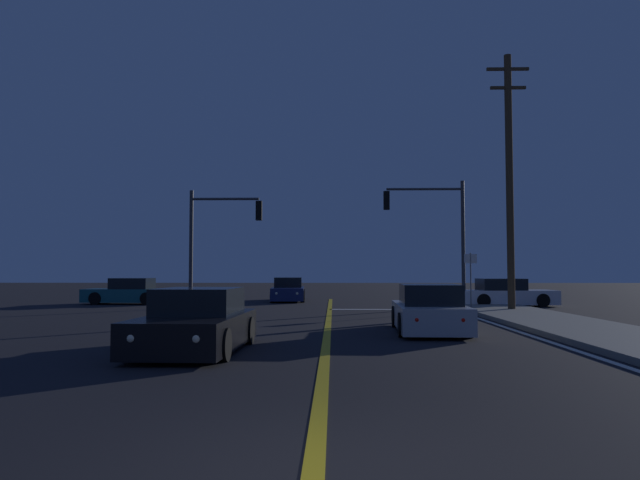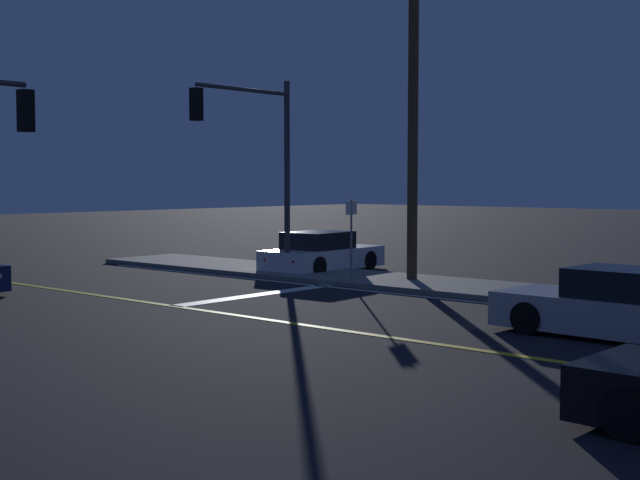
# 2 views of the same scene
# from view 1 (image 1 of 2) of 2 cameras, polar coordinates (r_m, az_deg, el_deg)

# --- Properties ---
(sidewalk_right) EXTENTS (3.20, 41.42, 0.15)m
(sidewalk_right) POSITION_cam_1_polar(r_m,az_deg,el_deg) (17.91, 24.74, -7.96)
(sidewalk_right) COLOR slate
(sidewalk_right) RESTS_ON ground
(lane_line_center) EXTENTS (0.20, 39.12, 0.01)m
(lane_line_center) POSITION_cam_1_polar(r_m,az_deg,el_deg) (16.47, 0.70, -8.93)
(lane_line_center) COLOR gold
(lane_line_center) RESTS_ON ground
(lane_line_edge_right) EXTENTS (0.16, 39.12, 0.01)m
(lane_line_edge_right) POSITION_cam_1_polar(r_m,az_deg,el_deg) (17.28, 19.05, -8.49)
(lane_line_edge_right) COLOR silver
(lane_line_edge_right) RESTS_ON ground
(stop_bar) EXTENTS (5.63, 0.50, 0.01)m
(stop_bar) POSITION_cam_1_polar(r_m,az_deg,el_deg) (26.58, 7.05, -6.64)
(stop_bar) COLOR silver
(stop_bar) RESTS_ON ground
(car_following_oncoming_teal) EXTENTS (4.38, 1.98, 1.34)m
(car_following_oncoming_teal) POSITION_cam_1_polar(r_m,az_deg,el_deg) (32.37, -17.93, -4.84)
(car_following_oncoming_teal) COLOR #195960
(car_following_oncoming_teal) RESTS_ON ground
(car_far_approaching_black) EXTENTS (2.10, 4.43, 1.34)m
(car_far_approaching_black) POSITION_cam_1_polar(r_m,az_deg,el_deg) (13.06, -11.79, -7.89)
(car_far_approaching_black) COLOR black
(car_far_approaching_black) RESTS_ON ground
(car_mid_block_navy) EXTENTS (2.02, 4.76, 1.34)m
(car_mid_block_navy) POSITION_cam_1_polar(r_m,az_deg,el_deg) (33.81, -3.07, -4.89)
(car_mid_block_navy) COLOR navy
(car_mid_block_navy) RESTS_ON ground
(car_side_waiting_white) EXTENTS (4.64, 2.16, 1.34)m
(car_side_waiting_white) POSITION_cam_1_polar(r_m,az_deg,el_deg) (30.25, 17.37, -4.99)
(car_side_waiting_white) COLOR silver
(car_side_waiting_white) RESTS_ON ground
(car_distant_tail_silver) EXTENTS (2.04, 4.58, 1.34)m
(car_distant_tail_silver) POSITION_cam_1_polar(r_m,az_deg,el_deg) (16.98, 10.44, -6.76)
(car_distant_tail_silver) COLOR #B2B5BA
(car_distant_tail_silver) RESTS_ON ground
(traffic_signal_near_right) EXTENTS (3.91, 0.28, 6.08)m
(traffic_signal_near_right) POSITION_cam_1_polar(r_m,az_deg,el_deg) (29.20, 10.98, 1.65)
(traffic_signal_near_right) COLOR #38383D
(traffic_signal_near_right) RESTS_ON ground
(traffic_signal_far_left) EXTENTS (3.38, 0.28, 5.45)m
(traffic_signal_far_left) POSITION_cam_1_polar(r_m,az_deg,el_deg) (27.88, -9.84, 0.97)
(traffic_signal_far_left) COLOR #38383D
(traffic_signal_far_left) RESTS_ON ground
(utility_pole_right) EXTENTS (1.76, 0.30, 10.81)m
(utility_pole_right) POSITION_cam_1_polar(r_m,az_deg,el_deg) (26.10, 17.74, 5.73)
(utility_pole_right) COLOR #4C3823
(utility_pole_right) RESTS_ON ground
(street_sign_corner) EXTENTS (0.56, 0.09, 2.49)m
(street_sign_corner) POSITION_cam_1_polar(r_m,az_deg,el_deg) (26.57, 14.28, -2.98)
(street_sign_corner) COLOR slate
(street_sign_corner) RESTS_ON ground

